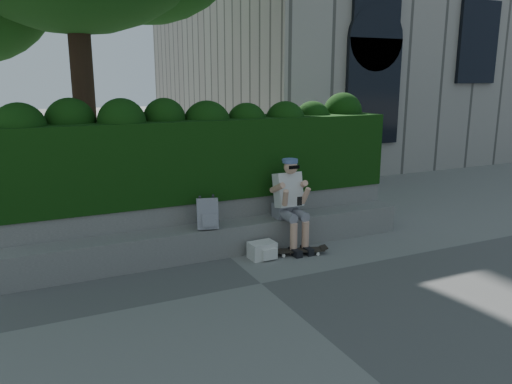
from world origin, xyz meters
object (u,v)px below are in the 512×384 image
person (290,200)px  backpack_ground (262,250)px  skateboard (300,250)px  backpack_plaid (207,214)px

person → backpack_ground: person is taller
person → skateboard: person is taller
person → backpack_plaid: size_ratio=3.12×
backpack_ground → backpack_plaid: bearing=152.3°
skateboard → backpack_ground: 0.58m
person → skateboard: 0.77m
person → backpack_ground: bearing=-156.8°
skateboard → backpack_plaid: size_ratio=1.72×
person → backpack_ground: (-0.59, -0.25, -0.63)m
skateboard → backpack_plaid: backpack_plaid is taller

